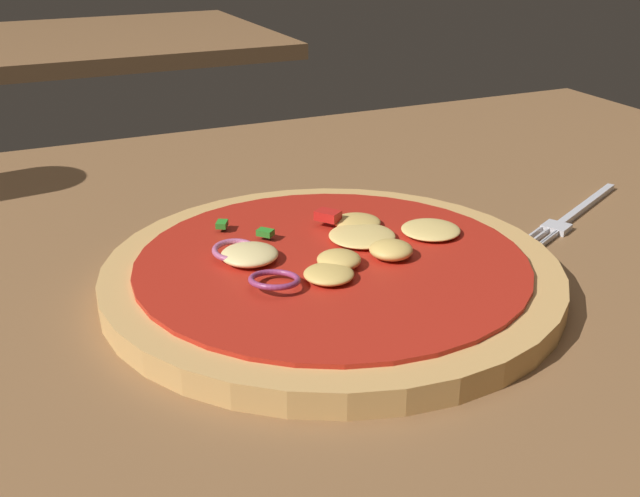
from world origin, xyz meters
The scene contains 4 objects.
dining_table centered at (0.00, 0.00, 0.01)m, with size 1.20×0.83×0.03m.
pizza centered at (0.05, 0.00, 0.04)m, with size 0.30×0.30×0.03m.
fork centered at (0.28, 0.03, 0.03)m, with size 0.15×0.09×0.01m.
background_table centered at (0.07, 1.16, 0.01)m, with size 0.71×0.52×0.03m.
Camera 1 is at (-0.16, -0.43, 0.26)m, focal length 45.12 mm.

